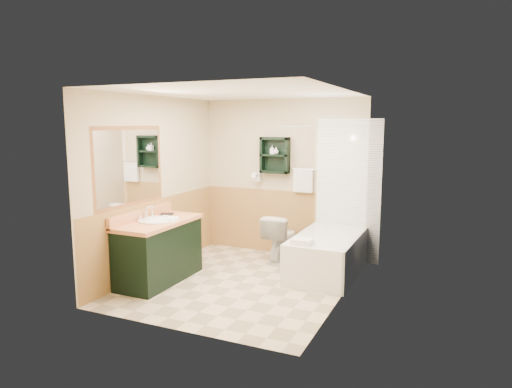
{
  "coord_description": "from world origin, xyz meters",
  "views": [
    {
      "loc": [
        2.47,
        -5.08,
        2.03
      ],
      "look_at": [
        0.12,
        0.2,
        1.13
      ],
      "focal_mm": 32.0,
      "sensor_mm": 36.0,
      "label": 1
    }
  ],
  "objects_px": {
    "toilet": "(281,238)",
    "soap_bottle_b": "(276,151)",
    "vanity": "(159,251)",
    "hair_dryer": "(257,177)",
    "soap_bottle_a": "(272,152)",
    "vanity_book": "(159,207)",
    "bathtub": "(328,254)",
    "wall_shelf": "(275,155)"
  },
  "relations": [
    {
      "from": "soap_bottle_a",
      "to": "vanity",
      "type": "bearing_deg",
      "value": -115.73
    },
    {
      "from": "hair_dryer",
      "to": "soap_bottle_b",
      "type": "height_order",
      "value": "soap_bottle_b"
    },
    {
      "from": "wall_shelf",
      "to": "toilet",
      "type": "height_order",
      "value": "wall_shelf"
    },
    {
      "from": "bathtub",
      "to": "soap_bottle_b",
      "type": "relative_size",
      "value": 13.98
    },
    {
      "from": "vanity",
      "to": "soap_bottle_a",
      "type": "bearing_deg",
      "value": 64.27
    },
    {
      "from": "bathtub",
      "to": "wall_shelf",
      "type": "bearing_deg",
      "value": 149.05
    },
    {
      "from": "vanity_book",
      "to": "soap_bottle_a",
      "type": "xyz_separation_m",
      "value": [
        1.02,
        1.51,
        0.68
      ]
    },
    {
      "from": "toilet",
      "to": "vanity_book",
      "type": "distance_m",
      "value": 1.87
    },
    {
      "from": "vanity_book",
      "to": "soap_bottle_a",
      "type": "bearing_deg",
      "value": 31.09
    },
    {
      "from": "vanity_book",
      "to": "soap_bottle_b",
      "type": "distance_m",
      "value": 1.98
    },
    {
      "from": "wall_shelf",
      "to": "soap_bottle_b",
      "type": "bearing_deg",
      "value": -12.58
    },
    {
      "from": "wall_shelf",
      "to": "soap_bottle_a",
      "type": "distance_m",
      "value": 0.06
    },
    {
      "from": "hair_dryer",
      "to": "soap_bottle_a",
      "type": "xyz_separation_m",
      "value": [
        0.26,
        -0.03,
        0.4
      ]
    },
    {
      "from": "bathtub",
      "to": "vanity_book",
      "type": "height_order",
      "value": "vanity_book"
    },
    {
      "from": "hair_dryer",
      "to": "vanity_book",
      "type": "relative_size",
      "value": 1.03
    },
    {
      "from": "wall_shelf",
      "to": "vanity_book",
      "type": "distance_m",
      "value": 1.95
    },
    {
      "from": "soap_bottle_b",
      "to": "vanity",
      "type": "bearing_deg",
      "value": -117.35
    },
    {
      "from": "vanity",
      "to": "soap_bottle_b",
      "type": "bearing_deg",
      "value": 62.65
    },
    {
      "from": "vanity",
      "to": "bathtub",
      "type": "relative_size",
      "value": 0.84
    },
    {
      "from": "vanity",
      "to": "vanity_book",
      "type": "bearing_deg",
      "value": 121.92
    },
    {
      "from": "toilet",
      "to": "wall_shelf",
      "type": "bearing_deg",
      "value": -49.4
    },
    {
      "from": "soap_bottle_a",
      "to": "bathtub",
      "type": "bearing_deg",
      "value": -29.79
    },
    {
      "from": "vanity",
      "to": "soap_bottle_b",
      "type": "xyz_separation_m",
      "value": [
        0.92,
        1.77,
        1.21
      ]
    },
    {
      "from": "hair_dryer",
      "to": "wall_shelf",
      "type": "bearing_deg",
      "value": -4.76
    },
    {
      "from": "soap_bottle_b",
      "to": "toilet",
      "type": "bearing_deg",
      "value": -54.37
    },
    {
      "from": "hair_dryer",
      "to": "vanity",
      "type": "bearing_deg",
      "value": -108.26
    },
    {
      "from": "hair_dryer",
      "to": "bathtub",
      "type": "relative_size",
      "value": 0.16
    },
    {
      "from": "toilet",
      "to": "soap_bottle_b",
      "type": "height_order",
      "value": "soap_bottle_b"
    },
    {
      "from": "toilet",
      "to": "soap_bottle_b",
      "type": "distance_m",
      "value": 1.31
    },
    {
      "from": "vanity",
      "to": "soap_bottle_b",
      "type": "relative_size",
      "value": 11.74
    },
    {
      "from": "vanity_book",
      "to": "wall_shelf",
      "type": "bearing_deg",
      "value": 30.14
    },
    {
      "from": "wall_shelf",
      "to": "bathtub",
      "type": "height_order",
      "value": "wall_shelf"
    },
    {
      "from": "vanity",
      "to": "wall_shelf",
      "type": "bearing_deg",
      "value": 63.29
    },
    {
      "from": "vanity",
      "to": "soap_bottle_b",
      "type": "height_order",
      "value": "soap_bottle_b"
    },
    {
      "from": "toilet",
      "to": "vanity_book",
      "type": "height_order",
      "value": "vanity_book"
    },
    {
      "from": "toilet",
      "to": "vanity_book",
      "type": "relative_size",
      "value": 3.0
    },
    {
      "from": "bathtub",
      "to": "soap_bottle_a",
      "type": "bearing_deg",
      "value": 150.21
    },
    {
      "from": "vanity",
      "to": "bathtub",
      "type": "bearing_deg",
      "value": 31.22
    },
    {
      "from": "hair_dryer",
      "to": "toilet",
      "type": "relative_size",
      "value": 0.34
    },
    {
      "from": "vanity_book",
      "to": "soap_bottle_b",
      "type": "height_order",
      "value": "soap_bottle_b"
    },
    {
      "from": "bathtub",
      "to": "vanity_book",
      "type": "relative_size",
      "value": 6.44
    },
    {
      "from": "bathtub",
      "to": "soap_bottle_b",
      "type": "height_order",
      "value": "soap_bottle_b"
    }
  ]
}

